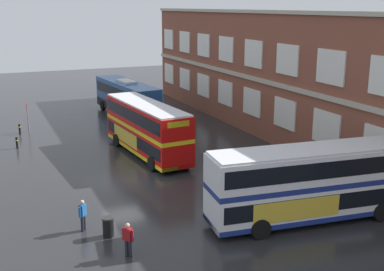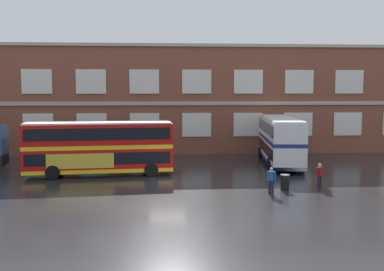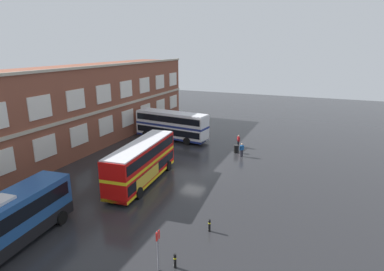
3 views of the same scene
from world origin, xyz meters
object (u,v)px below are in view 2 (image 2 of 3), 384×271
at_px(waiting_passenger, 320,175).
at_px(station_litter_bin, 285,182).
at_px(second_passenger, 271,179).
at_px(double_decker_middle, 280,140).
at_px(double_decker_near, 99,147).

bearing_deg(waiting_passenger, station_litter_bin, -171.88).
bearing_deg(second_passenger, double_decker_middle, 72.70).
relative_size(double_decker_near, second_passenger, 6.58).
height_order(double_decker_near, double_decker_middle, same).
height_order(double_decker_near, station_litter_bin, double_decker_near).
bearing_deg(double_decker_near, station_litter_bin, -26.37).
relative_size(waiting_passenger, second_passenger, 1.00).
xyz_separation_m(double_decker_middle, second_passenger, (-3.54, -11.38, -1.22)).
xyz_separation_m(double_decker_near, station_litter_bin, (12.66, -6.28, -1.63)).
xyz_separation_m(double_decker_near, waiting_passenger, (15.07, -5.93, -1.22)).
bearing_deg(waiting_passenger, double_decker_middle, 90.13).
xyz_separation_m(double_decker_middle, station_litter_bin, (-2.38, -10.36, -1.63)).
distance_m(double_decker_near, waiting_passenger, 16.24).
bearing_deg(double_decker_near, waiting_passenger, -21.49).
bearing_deg(double_decker_middle, station_litter_bin, -102.96).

